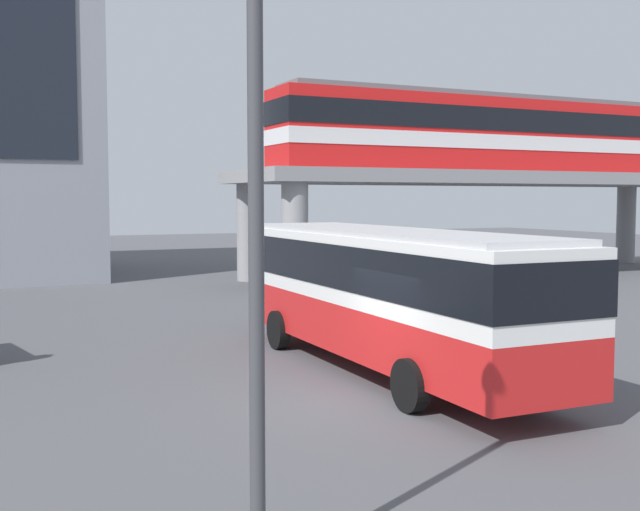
{
  "coord_description": "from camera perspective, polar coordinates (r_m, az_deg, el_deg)",
  "views": [
    {
      "loc": [
        -7.1,
        -12.9,
        3.92
      ],
      "look_at": [
        2.84,
        8.13,
        2.2
      ],
      "focal_mm": 43.73,
      "sensor_mm": 36.0,
      "label": 1
    }
  ],
  "objects": [
    {
      "name": "bicycle_brown",
      "position": [
        33.76,
        11.61,
        -1.91
      ],
      "size": [
        1.79,
        0.18,
        1.04
      ],
      "color": "black",
      "rests_on": "ground_plane"
    },
    {
      "name": "bus_main",
      "position": [
        17.51,
        4.95,
        -2.11
      ],
      "size": [
        2.89,
        11.08,
        3.22
      ],
      "color": "red",
      "rests_on": "ground_plane"
    },
    {
      "name": "bicycle_green",
      "position": [
        30.79,
        5.19,
        -2.43
      ],
      "size": [
        1.79,
        0.07,
        1.04
      ],
      "color": "black",
      "rests_on": "ground_plane"
    },
    {
      "name": "bicycle_silver",
      "position": [
        32.87,
        13.56,
        -2.11
      ],
      "size": [
        1.69,
        0.7,
        1.04
      ],
      "color": "black",
      "rests_on": "ground_plane"
    },
    {
      "name": "train",
      "position": [
        40.51,
        12.46,
        8.71
      ],
      "size": [
        23.42,
        2.96,
        3.84
      ],
      "color": "red",
      "rests_on": "elevated_platform"
    },
    {
      "name": "ground_plane",
      "position": [
        24.29,
        -7.99,
        -5.1
      ],
      "size": [
        120.0,
        120.0,
        0.0
      ],
      "primitive_type": "plane",
      "color": "#515156"
    },
    {
      "name": "bicycle_orange",
      "position": [
        35.91,
        17.47,
        -1.66
      ],
      "size": [
        1.77,
        0.38,
        1.04
      ],
      "color": "black",
      "rests_on": "ground_plane"
    },
    {
      "name": "lamp_post",
      "position": [
        7.75,
        -4.7,
        2.65
      ],
      "size": [
        0.36,
        0.36,
        6.28
      ],
      "color": "#3F3F44",
      "rests_on": "ground_plane"
    },
    {
      "name": "elevated_platform",
      "position": [
        40.47,
        12.56,
        4.9
      ],
      "size": [
        26.69,
        7.13,
        5.19
      ],
      "color": "gray",
      "rests_on": "ground_plane"
    }
  ]
}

